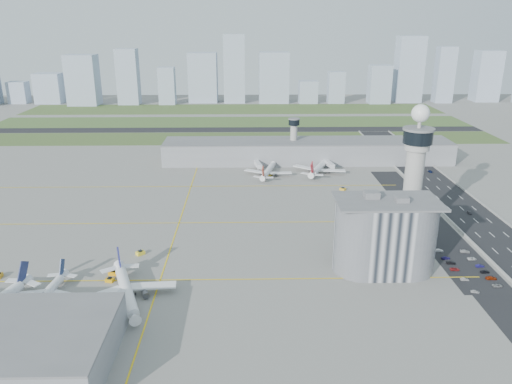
{
  "coord_description": "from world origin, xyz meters",
  "views": [
    {
      "loc": [
        -4.77,
        -209.21,
        99.24
      ],
      "look_at": [
        0.0,
        35.0,
        15.0
      ],
      "focal_mm": 35.0,
      "sensor_mm": 36.0,
      "label": 1
    }
  ],
  "objects_px": {
    "car_lot_0": "(475,291)",
    "car_lot_4": "(446,258)",
    "tug_5": "(343,189)",
    "car_lot_11": "(465,251)",
    "car_lot_1": "(465,279)",
    "airplane_near_c": "(126,285)",
    "car_lot_10": "(472,259)",
    "airplane_near_b": "(44,290)",
    "airplane_far_b": "(319,164)",
    "secondary_tower": "(294,136)",
    "tug_1": "(110,280)",
    "jet_bridge_far_1": "(326,163)",
    "tug_3": "(140,252)",
    "car_lot_3": "(451,263)",
    "control_tower": "(415,169)",
    "jet_bridge_far_0": "(256,164)",
    "airplane_far_a": "(268,167)",
    "tug_2": "(113,272)",
    "car_lot_5": "(439,250)",
    "car_hw_2": "(430,171)",
    "car_lot_8": "(485,272)",
    "jet_bridge_near_2": "(107,318)",
    "car_lot_9": "(480,266)",
    "car_hw_4": "(387,150)",
    "car_lot_2": "(455,269)",
    "car_lot_6": "(498,285)",
    "admin_building": "(385,236)",
    "tug_4": "(270,175)",
    "jet_bridge_near_1": "(19,319)"
  },
  "relations": [
    {
      "from": "car_lot_0",
      "to": "car_lot_4",
      "type": "height_order",
      "value": "car_lot_4"
    },
    {
      "from": "tug_5",
      "to": "car_lot_11",
      "type": "xyz_separation_m",
      "value": [
        39.16,
        -87.85,
        -0.37
      ]
    },
    {
      "from": "tug_5",
      "to": "car_lot_1",
      "type": "distance_m",
      "value": 116.73
    },
    {
      "from": "airplane_near_c",
      "to": "car_lot_10",
      "type": "height_order",
      "value": "airplane_near_c"
    },
    {
      "from": "airplane_near_b",
      "to": "airplane_far_b",
      "type": "bearing_deg",
      "value": 148.04
    },
    {
      "from": "airplane_near_c",
      "to": "secondary_tower",
      "type": "bearing_deg",
      "value": 137.14
    },
    {
      "from": "tug_1",
      "to": "car_lot_11",
      "type": "relative_size",
      "value": 0.75
    },
    {
      "from": "jet_bridge_far_1",
      "to": "tug_3",
      "type": "height_order",
      "value": "jet_bridge_far_1"
    },
    {
      "from": "car_lot_1",
      "to": "car_lot_3",
      "type": "bearing_deg",
      "value": 1.28
    },
    {
      "from": "control_tower",
      "to": "jet_bridge_far_0",
      "type": "distance_m",
      "value": 145.99
    },
    {
      "from": "airplane_far_a",
      "to": "car_lot_1",
      "type": "height_order",
      "value": "airplane_far_a"
    },
    {
      "from": "tug_2",
      "to": "car_lot_3",
      "type": "height_order",
      "value": "tug_2"
    },
    {
      "from": "car_lot_5",
      "to": "jet_bridge_far_1",
      "type": "bearing_deg",
      "value": 20.66
    },
    {
      "from": "airplane_far_a",
      "to": "car_hw_2",
      "type": "xyz_separation_m",
      "value": [
        112.2,
        4.47,
        -4.81
      ]
    },
    {
      "from": "car_lot_0",
      "to": "car_lot_8",
      "type": "relative_size",
      "value": 0.89
    },
    {
      "from": "airplane_near_c",
      "to": "jet_bridge_near_2",
      "type": "distance_m",
      "value": 17.01
    },
    {
      "from": "car_lot_5",
      "to": "car_lot_9",
      "type": "bearing_deg",
      "value": -133.86
    },
    {
      "from": "car_lot_5",
      "to": "jet_bridge_far_0",
      "type": "bearing_deg",
      "value": 38.46
    },
    {
      "from": "tug_1",
      "to": "car_hw_4",
      "type": "height_order",
      "value": "tug_1"
    },
    {
      "from": "car_lot_0",
      "to": "car_hw_4",
      "type": "bearing_deg",
      "value": 3.18
    },
    {
      "from": "tug_5",
      "to": "car_lot_11",
      "type": "relative_size",
      "value": 0.79
    },
    {
      "from": "airplane_near_b",
      "to": "control_tower",
      "type": "bearing_deg",
      "value": 114.62
    },
    {
      "from": "car_lot_0",
      "to": "car_lot_1",
      "type": "distance_m",
      "value": 9.49
    },
    {
      "from": "car_hw_2",
      "to": "car_lot_2",
      "type": "bearing_deg",
      "value": -111.78
    },
    {
      "from": "jet_bridge_near_2",
      "to": "car_lot_3",
      "type": "height_order",
      "value": "jet_bridge_near_2"
    },
    {
      "from": "car_lot_6",
      "to": "airplane_far_b",
      "type": "bearing_deg",
      "value": 11.97
    },
    {
      "from": "control_tower",
      "to": "jet_bridge_far_1",
      "type": "relative_size",
      "value": 4.61
    },
    {
      "from": "tug_5",
      "to": "car_lot_0",
      "type": "height_order",
      "value": "tug_5"
    },
    {
      "from": "admin_building",
      "to": "car_lot_11",
      "type": "relative_size",
      "value": 9.69
    },
    {
      "from": "tug_4",
      "to": "car_lot_0",
      "type": "height_order",
      "value": "tug_4"
    },
    {
      "from": "car_lot_6",
      "to": "car_lot_8",
      "type": "relative_size",
      "value": 1.1
    },
    {
      "from": "car_hw_4",
      "to": "car_lot_1",
      "type": "bearing_deg",
      "value": -106.83
    },
    {
      "from": "tug_3",
      "to": "car_lot_2",
      "type": "relative_size",
      "value": 0.92
    },
    {
      "from": "car_lot_10",
      "to": "jet_bridge_near_1",
      "type": "bearing_deg",
      "value": 100.61
    },
    {
      "from": "jet_bridge_near_2",
      "to": "car_lot_11",
      "type": "height_order",
      "value": "jet_bridge_near_2"
    },
    {
      "from": "airplane_near_b",
      "to": "car_lot_0",
      "type": "xyz_separation_m",
      "value": [
        162.72,
        3.42,
        -4.31
      ]
    },
    {
      "from": "car_lot_5",
      "to": "car_lot_10",
      "type": "relative_size",
      "value": 0.92
    },
    {
      "from": "car_lot_11",
      "to": "jet_bridge_far_0",
      "type": "bearing_deg",
      "value": 40.13
    },
    {
      "from": "tug_2",
      "to": "tug_5",
      "type": "height_order",
      "value": "tug_2"
    },
    {
      "from": "airplane_near_c",
      "to": "tug_5",
      "type": "relative_size",
      "value": 13.14
    },
    {
      "from": "car_lot_10",
      "to": "car_lot_3",
      "type": "bearing_deg",
      "value": 105.49
    },
    {
      "from": "car_lot_10",
      "to": "car_hw_4",
      "type": "bearing_deg",
      "value": -8.57
    },
    {
      "from": "jet_bridge_near_2",
      "to": "tug_2",
      "type": "bearing_deg",
      "value": 20.96
    },
    {
      "from": "jet_bridge_near_1",
      "to": "tug_3",
      "type": "height_order",
      "value": "jet_bridge_near_1"
    },
    {
      "from": "secondary_tower",
      "to": "tug_1",
      "type": "xyz_separation_m",
      "value": [
        -89.97,
        -180.79,
        -17.86
      ]
    },
    {
      "from": "airplane_far_b",
      "to": "tug_4",
      "type": "distance_m",
      "value": 35.47
    },
    {
      "from": "tug_2",
      "to": "tug_4",
      "type": "relative_size",
      "value": 1.34
    },
    {
      "from": "tug_3",
      "to": "tug_5",
      "type": "xyz_separation_m",
      "value": [
        107.01,
        87.09,
        -0.05
      ]
    },
    {
      "from": "car_lot_5",
      "to": "tug_5",
      "type": "bearing_deg",
      "value": 26.07
    },
    {
      "from": "tug_2",
      "to": "tug_4",
      "type": "distance_m",
      "value": 153.85
    }
  ]
}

